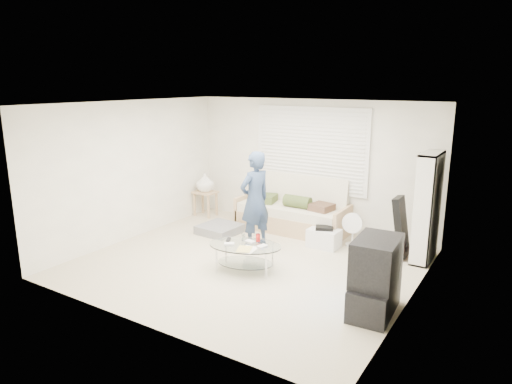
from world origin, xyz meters
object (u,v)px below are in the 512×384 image
Objects in this scene: tv_unit at (375,277)px; coffee_table at (245,250)px; futon_sofa at (293,213)px; bookshelf at (427,208)px.

tv_unit is 2.09m from coffee_table.
bookshelf is (2.50, -0.24, 0.53)m from futon_sofa.
coffee_table is (-2.08, 0.24, -0.14)m from tv_unit.
futon_sofa reaches higher than tv_unit.
bookshelf is at bearing -5.55° from futon_sofa.
bookshelf reaches higher than coffee_table.
coffee_table is (0.30, -2.13, -0.01)m from futon_sofa.
futon_sofa is 1.70× the size of coffee_table.
futon_sofa is at bearing 174.45° from bookshelf.
bookshelf reaches higher than futon_sofa.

